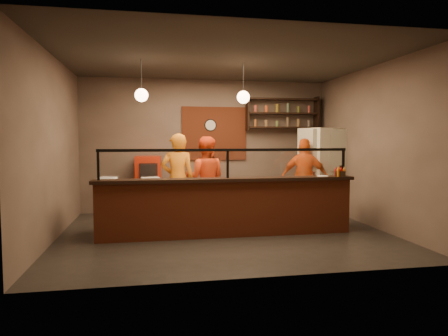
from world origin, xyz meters
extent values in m
plane|color=black|center=(0.00, 0.00, 0.00)|extent=(6.00, 6.00, 0.00)
plane|color=#342F28|center=(0.00, 0.00, 3.20)|extent=(6.00, 6.00, 0.00)
plane|color=#6E5B51|center=(0.00, 2.50, 1.60)|extent=(6.00, 0.00, 6.00)
plane|color=#6E5B51|center=(-3.00, 0.00, 1.60)|extent=(0.00, 5.00, 5.00)
plane|color=#6E5B51|center=(3.00, 0.00, 1.60)|extent=(0.00, 5.00, 5.00)
plane|color=#6E5B51|center=(0.00, -2.50, 1.60)|extent=(6.00, 0.00, 6.00)
cube|color=brown|center=(0.20, 2.47, 1.90)|extent=(1.60, 0.04, 1.30)
cube|color=brown|center=(0.00, -0.30, 0.50)|extent=(4.60, 0.25, 1.00)
cube|color=black|center=(0.00, -0.30, 1.03)|extent=(4.70, 0.37, 0.06)
cube|color=gray|center=(0.00, 0.20, 0.42)|extent=(4.60, 0.75, 0.85)
cube|color=silver|center=(0.00, 0.20, 0.88)|extent=(4.60, 0.75, 0.05)
cube|color=white|center=(0.00, -0.30, 1.31)|extent=(4.40, 0.02, 0.50)
cube|color=black|center=(0.00, -0.30, 1.56)|extent=(4.50, 0.05, 0.05)
cube|color=black|center=(-2.22, -0.30, 1.31)|extent=(0.04, 0.04, 0.50)
cube|color=black|center=(0.00, -0.30, 1.31)|extent=(0.04, 0.04, 0.50)
cube|color=black|center=(2.22, -0.30, 1.31)|extent=(0.04, 0.04, 0.50)
cube|color=black|center=(1.90, 2.32, 2.05)|extent=(1.80, 0.28, 0.04)
cube|color=black|center=(1.90, 2.32, 2.40)|extent=(1.80, 0.28, 0.04)
cube|color=black|center=(1.90, 2.32, 2.75)|extent=(1.80, 0.28, 0.04)
cube|color=black|center=(1.00, 2.32, 2.40)|extent=(0.04, 0.28, 0.85)
cube|color=black|center=(2.80, 2.32, 2.40)|extent=(0.04, 0.28, 0.85)
cylinder|color=black|center=(0.10, 2.46, 2.10)|extent=(0.30, 0.04, 0.30)
cylinder|color=black|center=(-1.50, 0.20, 2.90)|extent=(0.01, 0.01, 0.60)
sphere|color=#E9B280|center=(-1.50, 0.20, 2.55)|extent=(0.24, 0.24, 0.24)
cylinder|color=black|center=(0.40, 0.20, 2.90)|extent=(0.01, 0.01, 0.60)
sphere|color=#E9B280|center=(0.40, 0.20, 2.55)|extent=(0.24, 0.24, 0.24)
imported|color=#C66912|center=(-0.82, 0.83, 0.93)|extent=(0.68, 0.45, 1.87)
imported|color=#E74315|center=(-0.20, 1.20, 0.91)|extent=(1.02, 0.87, 1.81)
imported|color=#E45615|center=(2.05, 1.17, 0.89)|extent=(1.13, 0.82, 1.77)
cube|color=beige|center=(2.60, 1.49, 1.01)|extent=(1.04, 1.00, 2.01)
cube|color=#B3210B|center=(-1.41, 2.15, 0.68)|extent=(0.61, 0.56, 1.37)
cylinder|color=silver|center=(0.57, 0.33, 0.91)|extent=(0.62, 0.62, 0.01)
cube|color=silver|center=(-2.15, 0.17, 0.97)|extent=(0.31, 0.25, 0.14)
cube|color=silver|center=(-2.15, 0.40, 0.97)|extent=(0.35, 0.32, 0.15)
cube|color=silver|center=(-1.36, 0.05, 0.98)|extent=(0.35, 0.29, 0.16)
cylinder|color=gold|center=(-1.08, 0.24, 0.93)|extent=(0.35, 0.11, 0.06)
cube|color=black|center=(2.13, -0.37, 1.11)|extent=(0.21, 0.18, 0.10)
cylinder|color=black|center=(2.17, -0.28, 1.16)|extent=(0.05, 0.05, 0.20)
cylinder|color=silver|center=(1.80, -0.33, 1.07)|extent=(0.26, 0.26, 0.01)
camera|label=1|loc=(-1.34, -7.27, 1.73)|focal=32.00mm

